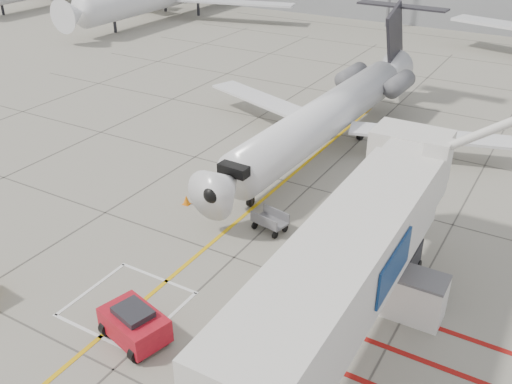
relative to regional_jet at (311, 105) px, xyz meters
The scene contains 8 objects.
ground_plane 15.60m from the regional_jet, 84.05° to the right, with size 260.00×260.00×0.00m, color gray.
regional_jet is the anchor object (origin of this frame).
jet_bridge 17.12m from the regional_jet, 61.26° to the right, with size 8.88×18.74×7.49m, color silver, non-canonical shape.
pushback_tug 17.74m from the regional_jet, 85.94° to the right, with size 2.57×1.61×1.50m, color #AE101F, non-canonical shape.
baggage_cart 8.97m from the regional_jet, 77.30° to the right, with size 1.66×1.05×1.05m, color #59595E, non-canonical shape.
ground_power_unit 14.84m from the regional_jet, 48.08° to the right, with size 2.45×1.43×1.94m, color silver, non-canonical shape.
cone_nose 9.45m from the regional_jet, 111.87° to the right, with size 0.39×0.39×0.54m, color orange.
cone_side 11.94m from the regional_jet, 63.97° to the right, with size 0.34×0.34×0.47m, color #E05B0B.
Camera 1 is at (11.84, -14.13, 15.17)m, focal length 40.00 mm.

